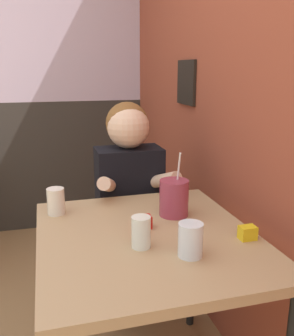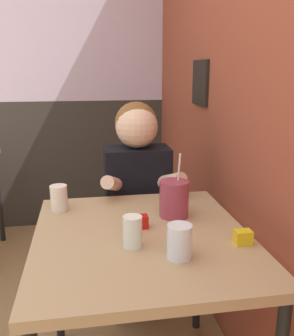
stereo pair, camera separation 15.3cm
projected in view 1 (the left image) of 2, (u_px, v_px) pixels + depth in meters
brick_wall_right at (194, 71)px, 2.16m from camera, size 0.08×4.27×2.70m
main_table at (147, 253)px, 1.42m from camera, size 0.80×0.90×0.76m
person_seated at (129, 206)px, 2.01m from camera, size 0.42×0.41×1.20m
cocktail_pitcher at (174, 198)px, 1.57m from camera, size 0.12×0.12×0.27m
glass_near_pitcher at (190, 240)px, 1.23m from camera, size 0.08×0.08×0.11m
glass_center at (141, 232)px, 1.29m from camera, size 0.07×0.07×0.11m
glass_far_side at (56, 201)px, 1.58m from camera, size 0.07×0.07×0.11m
condiment_ketchup at (144, 222)px, 1.45m from camera, size 0.06×0.04×0.05m
condiment_mustard at (248, 233)px, 1.35m from camera, size 0.06×0.04×0.05m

